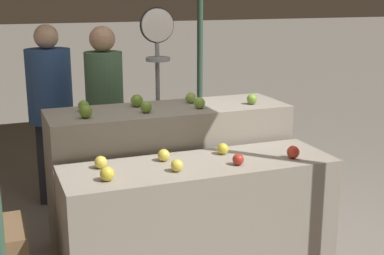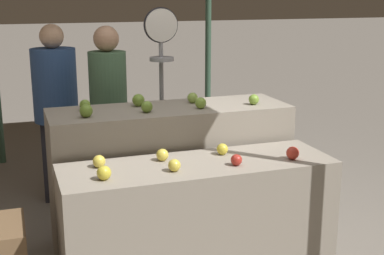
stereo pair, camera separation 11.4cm
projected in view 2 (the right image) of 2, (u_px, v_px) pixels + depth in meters
display_counter_front at (198, 223)px, 3.40m from camera, size 1.71×0.55×0.80m
display_counter_back at (171, 176)px, 3.92m from camera, size 1.71×0.55×1.03m
apple_front_0 at (104, 173)px, 3.00m from camera, size 0.08×0.08×0.08m
apple_front_1 at (174, 165)px, 3.14m from camera, size 0.07×0.07×0.07m
apple_front_2 at (236, 160)px, 3.25m from camera, size 0.07×0.07×0.07m
apple_front_3 at (293, 153)px, 3.37m from camera, size 0.08×0.08×0.08m
apple_front_4 at (99, 161)px, 3.21m from camera, size 0.08×0.08×0.08m
apple_front_5 at (162, 155)px, 3.34m from camera, size 0.08×0.08×0.08m
apple_front_6 at (222, 149)px, 3.46m from camera, size 0.07×0.07×0.07m
apple_back_0 at (86, 111)px, 3.49m from camera, size 0.09×0.09×0.09m
apple_back_1 at (147, 107)px, 3.63m from camera, size 0.08×0.08×0.08m
apple_back_2 at (201, 103)px, 3.75m from camera, size 0.08×0.08×0.08m
apple_back_3 at (254, 100)px, 3.88m from camera, size 0.08×0.08×0.08m
apple_back_4 at (85, 105)px, 3.69m from camera, size 0.08×0.08×0.08m
apple_back_5 at (138, 100)px, 3.82m from camera, size 0.09×0.09×0.09m
apple_back_6 at (193, 98)px, 3.93m from camera, size 0.08×0.08×0.08m
produce_scale at (162, 64)px, 4.39m from camera, size 0.29×0.20×1.70m
person_vendor_at_scale at (109, 106)px, 4.38m from camera, size 0.39×0.39×1.56m
person_customer_left at (56, 102)px, 4.64m from camera, size 0.41×0.41×1.56m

